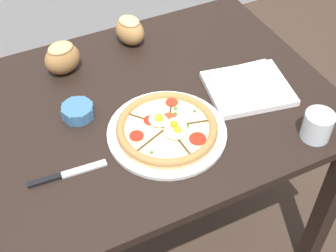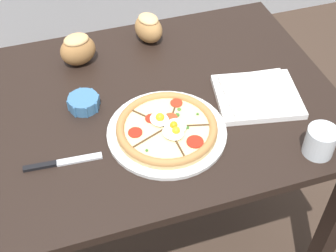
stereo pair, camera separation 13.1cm
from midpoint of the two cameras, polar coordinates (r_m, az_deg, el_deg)
ground_plane at (r=2.03m, az=0.50°, el=-13.05°), size 12.00×12.00×0.00m
dining_table at (r=1.51m, az=0.65°, el=-0.28°), size 1.13×0.84×0.76m
pizza at (r=1.32m, az=2.85°, el=-0.48°), size 0.34×0.34×0.06m
ramekin_bowl at (r=1.41m, az=-7.64°, el=2.76°), size 0.10×0.10×0.04m
napkin_folded at (r=1.46m, az=13.40°, el=3.59°), size 0.29×0.26×0.04m
bread_piece_near at (r=1.56m, az=-8.58°, el=9.17°), size 0.13×0.11×0.11m
bread_piece_mid at (r=1.64m, az=-0.08°, el=11.82°), size 0.12×0.14×0.10m
knife_main at (r=1.27m, az=-9.96°, el=-4.55°), size 0.21×0.03×0.01m
water_glass at (r=1.34m, az=20.72°, el=-2.07°), size 0.08×0.08×0.08m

